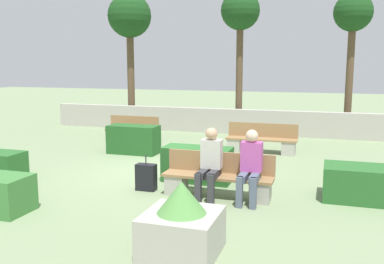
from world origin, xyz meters
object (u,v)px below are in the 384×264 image
at_px(bench_front, 218,180).
at_px(bench_right_side, 132,133).
at_px(bench_left_side, 261,142).
at_px(person_seated_woman, 250,163).
at_px(suitcase, 146,177).
at_px(tree_center_right, 353,19).
at_px(planter_corner_left, 182,224).
at_px(tree_center_left, 240,16).
at_px(person_seated_man, 210,160).
at_px(tree_leftmost, 130,19).

bearing_deg(bench_front, bench_right_side, 130.68).
bearing_deg(bench_left_side, person_seated_woman, -80.27).
relative_size(suitcase, tree_center_right, 0.15).
height_order(bench_right_side, planter_corner_left, planter_corner_left).
bearing_deg(bench_front, bench_left_side, 87.87).
bearing_deg(planter_corner_left, tree_center_left, 97.70).
bearing_deg(tree_center_left, tree_center_right, 9.55).
distance_m(planter_corner_left, tree_center_left, 11.21).
bearing_deg(suitcase, person_seated_man, -4.75).
bearing_deg(bench_front, person_seated_woman, -12.38).
bearing_deg(tree_center_right, suitcase, -115.10).
xyz_separation_m(bench_front, tree_leftmost, (-5.63, 7.96, 3.88)).
distance_m(bench_front, bench_right_side, 6.23).
xyz_separation_m(person_seated_woman, tree_center_left, (-1.88, 8.06, 3.46)).
relative_size(planter_corner_left, tree_center_left, 0.19).
bearing_deg(suitcase, tree_center_left, 88.49).
bearing_deg(suitcase, bench_front, 1.09).
relative_size(bench_left_side, person_seated_woman, 1.50).
bearing_deg(bench_right_side, suitcase, -66.27).
bearing_deg(person_seated_man, tree_center_left, 97.97).
distance_m(person_seated_man, tree_center_left, 8.84).
xyz_separation_m(person_seated_man, tree_leftmost, (-5.51, 8.10, 3.48)).
distance_m(suitcase, tree_leftmost, 9.83).
height_order(planter_corner_left, tree_leftmost, tree_leftmost).
xyz_separation_m(person_seated_man, planter_corner_left, (0.29, -2.40, -0.32)).
bearing_deg(planter_corner_left, bench_front, 93.72).
height_order(person_seated_woman, planter_corner_left, person_seated_woman).
relative_size(bench_right_side, planter_corner_left, 1.71).
distance_m(planter_corner_left, suitcase, 2.99).
bearing_deg(tree_leftmost, person_seated_man, -55.78).
xyz_separation_m(bench_left_side, bench_right_side, (-4.22, 0.42, -0.01)).
distance_m(bench_front, tree_center_right, 9.68).
height_order(bench_front, bench_right_side, same).
bearing_deg(tree_center_left, tree_leftmost, 179.52).
distance_m(person_seated_woman, tree_center_left, 8.97).
distance_m(suitcase, tree_center_left, 8.86).
xyz_separation_m(suitcase, tree_leftmost, (-4.17, 7.98, 3.94)).
bearing_deg(tree_leftmost, tree_center_left, -0.48).
relative_size(bench_front, tree_leftmost, 0.40).
distance_m(bench_left_side, person_seated_man, 4.47).
height_order(bench_front, tree_center_left, tree_center_left).
relative_size(bench_left_side, suitcase, 2.71).
bearing_deg(person_seated_man, bench_right_side, 129.02).
xyz_separation_m(bench_front, planter_corner_left, (0.17, -2.54, 0.08)).
xyz_separation_m(person_seated_woman, tree_center_right, (1.93, 8.70, 3.31)).
distance_m(person_seated_woman, suitcase, 2.14).
distance_m(bench_left_side, planter_corner_left, 6.85).
bearing_deg(person_seated_woman, person_seated_man, -180.00).
bearing_deg(person_seated_man, tree_leftmost, 124.22).
relative_size(suitcase, tree_center_left, 0.14).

